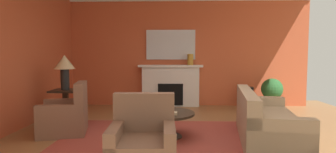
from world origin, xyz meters
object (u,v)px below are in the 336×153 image
fireplace (171,87)px  side_table (66,103)px  coffee_table (166,119)px  vase_tall_corner (248,98)px  mantel_mirror (171,45)px  vase_mantel_right (190,59)px  armchair_near_window (66,117)px  potted_plant (272,91)px  armchair_facing_fireplace (143,147)px  table_lamp (65,66)px  sofa (265,124)px

fireplace → side_table: size_ratio=2.57×
coffee_table → side_table: bearing=153.8°
vase_tall_corner → mantel_mirror: bearing=168.7°
coffee_table → vase_mantel_right: (0.55, 2.97, 0.99)m
coffee_table → vase_tall_corner: vase_tall_corner is taller
fireplace → armchair_near_window: fireplace is taller
potted_plant → armchair_near_window: bearing=-151.9°
armchair_facing_fireplace → potted_plant: (2.92, 4.04, 0.19)m
side_table → table_lamp: (0.00, 0.00, 0.82)m
mantel_mirror → table_lamp: mantel_mirror is taller
sofa → coffee_table: (-1.67, 0.16, 0.04)m
armchair_facing_fireplace → table_lamp: (-2.01, 2.53, 0.92)m
sofa → side_table: (-3.91, 1.26, 0.10)m
sofa → vase_tall_corner: size_ratio=3.76×
side_table → vase_tall_corner: (4.33, 1.62, -0.11)m
table_lamp → sofa: bearing=-17.8°
armchair_near_window → table_lamp: bearing=112.3°
armchair_near_window → potted_plant: size_ratio=1.16×
mantel_mirror → sofa: 3.97m
armchair_facing_fireplace → coffee_table: 1.46m
armchair_facing_fireplace → side_table: (-2.01, 2.53, 0.09)m
mantel_mirror → sofa: (1.68, -3.30, -1.44)m
fireplace → vase_mantel_right: (0.55, -0.05, 0.77)m
potted_plant → sofa: bearing=-110.3°
sofa → potted_plant: 2.96m
mantel_mirror → armchair_near_window: bearing=-122.0°
mantel_mirror → potted_plant: bearing=-11.1°
vase_mantel_right → fireplace: bearing=174.9°
fireplace → vase_tall_corner: size_ratio=3.06×
sofa → side_table: 4.10m
fireplace → coffee_table: bearing=-89.9°
table_lamp → potted_plant: size_ratio=0.90×
coffee_table → armchair_facing_fireplace: bearing=-98.9°
vase_tall_corner → armchair_near_window: bearing=-147.2°
vase_tall_corner → fireplace: bearing=171.9°
table_lamp → potted_plant: bearing=17.0°
vase_mantel_right → side_table: bearing=-146.1°
vase_mantel_right → sofa: bearing=-70.2°
armchair_near_window → vase_mantel_right: size_ratio=3.14×
armchair_facing_fireplace → side_table: size_ratio=1.36×
fireplace → mantel_mirror: 1.19m
sofa → vase_mantel_right: size_ratio=7.20×
vase_mantel_right → potted_plant: bearing=-9.5°
fireplace → table_lamp: (-2.23, -1.92, 0.67)m
coffee_table → vase_mantel_right: size_ratio=3.26×
side_table → table_lamp: table_lamp is taller
armchair_facing_fireplace → table_lamp: table_lamp is taller
table_lamp → vase_tall_corner: (4.33, 1.62, -0.93)m
sofa → potted_plant: size_ratio=2.65×
armchair_facing_fireplace → potted_plant: bearing=54.2°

